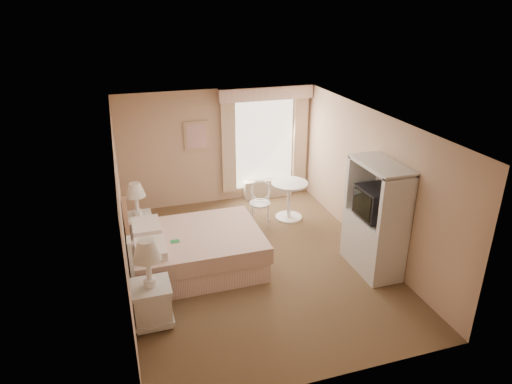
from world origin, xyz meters
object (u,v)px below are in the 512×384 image
object	(u,v)px
cafe_chair	(260,199)
nightstand_far	(139,221)
bed	(189,250)
nightstand_near	(151,293)
round_table	(289,194)
armoire	(375,226)

from	to	relation	value
cafe_chair	nightstand_far	bearing A→B (deg)	-155.16
bed	nightstand_far	bearing A→B (deg)	121.62
nightstand_near	round_table	xyz separation A→B (m)	(3.01, 2.53, 0.04)
nightstand_far	nightstand_near	bearing A→B (deg)	-90.00
bed	cafe_chair	bearing A→B (deg)	38.01
armoire	round_table	bearing A→B (deg)	106.46
round_table	cafe_chair	bearing A→B (deg)	-179.47
round_table	armoire	world-z (taller)	armoire
nightstand_near	nightstand_far	distance (m)	2.40
round_table	nightstand_near	bearing A→B (deg)	-139.96
nightstand_far	cafe_chair	distance (m)	2.39
nightstand_near	nightstand_far	xyz separation A→B (m)	(0.00, 2.40, -0.05)
nightstand_far	bed	bearing A→B (deg)	-58.38
nightstand_near	nightstand_far	size ratio (longest dim) A/B	1.10
nightstand_far	armoire	size ratio (longest dim) A/B	0.63
nightstand_near	armoire	size ratio (longest dim) A/B	0.69
nightstand_far	cafe_chair	bearing A→B (deg)	3.04
nightstand_far	cafe_chair	size ratio (longest dim) A/B	1.34
cafe_chair	round_table	bearing A→B (deg)	22.33
cafe_chair	bed	bearing A→B (deg)	-120.19
nightstand_far	round_table	xyz separation A→B (m)	(3.01, 0.13, 0.08)
armoire	nightstand_far	bearing A→B (deg)	150.76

